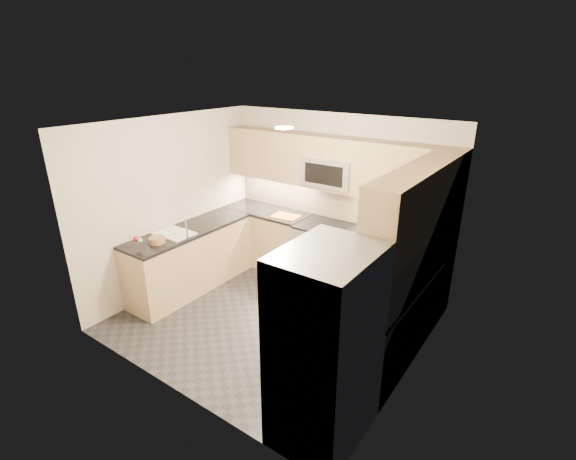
# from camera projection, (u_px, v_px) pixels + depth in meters

# --- Properties ---
(floor) EXTENTS (3.60, 3.20, 0.00)m
(floor) POSITION_uv_depth(u_px,v_px,m) (273.00, 319.00, 5.49)
(floor) COLOR #222327
(floor) RESTS_ON ground
(ceiling) EXTENTS (3.60, 3.20, 0.02)m
(ceiling) POSITION_uv_depth(u_px,v_px,m) (270.00, 125.00, 4.57)
(ceiling) COLOR beige
(ceiling) RESTS_ON wall_back
(wall_back) EXTENTS (3.60, 0.02, 2.50)m
(wall_back) POSITION_uv_depth(u_px,v_px,m) (336.00, 199.00, 6.24)
(wall_back) COLOR beige
(wall_back) RESTS_ON floor
(wall_front) EXTENTS (3.60, 0.02, 2.50)m
(wall_front) POSITION_uv_depth(u_px,v_px,m) (165.00, 284.00, 3.81)
(wall_front) COLOR beige
(wall_front) RESTS_ON floor
(wall_left) EXTENTS (0.02, 3.20, 2.50)m
(wall_left) POSITION_uv_depth(u_px,v_px,m) (172.00, 204.00, 5.99)
(wall_left) COLOR beige
(wall_left) RESTS_ON floor
(wall_right) EXTENTS (0.02, 3.20, 2.50)m
(wall_right) POSITION_uv_depth(u_px,v_px,m) (418.00, 271.00, 4.06)
(wall_right) COLOR beige
(wall_right) RESTS_ON floor
(base_cab_back_left) EXTENTS (1.42, 0.60, 0.90)m
(base_cab_back_left) POSITION_uv_depth(u_px,v_px,m) (267.00, 238.00, 6.89)
(base_cab_back_left) COLOR tan
(base_cab_back_left) RESTS_ON floor
(base_cab_back_right) EXTENTS (1.42, 0.60, 0.90)m
(base_cab_back_right) POSITION_uv_depth(u_px,v_px,m) (393.00, 273.00, 5.72)
(base_cab_back_right) COLOR tan
(base_cab_back_right) RESTS_ON floor
(base_cab_right) EXTENTS (0.60, 1.70, 0.90)m
(base_cab_right) POSITION_uv_depth(u_px,v_px,m) (388.00, 323.00, 4.63)
(base_cab_right) COLOR tan
(base_cab_right) RESTS_ON floor
(base_cab_peninsula) EXTENTS (0.60, 2.00, 0.90)m
(base_cab_peninsula) POSITION_uv_depth(u_px,v_px,m) (191.00, 260.00, 6.13)
(base_cab_peninsula) COLOR tan
(base_cab_peninsula) RESTS_ON floor
(countertop_back_left) EXTENTS (1.42, 0.63, 0.04)m
(countertop_back_left) POSITION_uv_depth(u_px,v_px,m) (267.00, 211.00, 6.72)
(countertop_back_left) COLOR black
(countertop_back_left) RESTS_ON base_cab_back_left
(countertop_back_right) EXTENTS (1.42, 0.63, 0.04)m
(countertop_back_right) POSITION_uv_depth(u_px,v_px,m) (396.00, 242.00, 5.55)
(countertop_back_right) COLOR black
(countertop_back_right) RESTS_ON base_cab_back_right
(countertop_right) EXTENTS (0.63, 1.70, 0.04)m
(countertop_right) POSITION_uv_depth(u_px,v_px,m) (391.00, 285.00, 4.46)
(countertop_right) COLOR black
(countertop_right) RESTS_ON base_cab_right
(countertop_peninsula) EXTENTS (0.63, 2.00, 0.04)m
(countertop_peninsula) POSITION_uv_depth(u_px,v_px,m) (188.00, 230.00, 5.95)
(countertop_peninsula) COLOR black
(countertop_peninsula) RESTS_ON base_cab_peninsula
(upper_cab_back) EXTENTS (3.60, 0.35, 0.75)m
(upper_cab_back) POSITION_uv_depth(u_px,v_px,m) (332.00, 163.00, 5.90)
(upper_cab_back) COLOR tan
(upper_cab_back) RESTS_ON wall_back
(upper_cab_right) EXTENTS (0.35, 1.95, 0.75)m
(upper_cab_right) POSITION_uv_depth(u_px,v_px,m) (417.00, 204.00, 4.15)
(upper_cab_right) COLOR tan
(upper_cab_right) RESTS_ON wall_right
(backsplash_back) EXTENTS (3.60, 0.01, 0.51)m
(backsplash_back) POSITION_uv_depth(u_px,v_px,m) (336.00, 202.00, 6.26)
(backsplash_back) COLOR tan
(backsplash_back) RESTS_ON wall_back
(backsplash_right) EXTENTS (0.01, 2.30, 0.51)m
(backsplash_right) POSITION_uv_depth(u_px,v_px,m) (431.00, 259.00, 4.43)
(backsplash_right) COLOR tan
(backsplash_right) RESTS_ON wall_right
(gas_range) EXTENTS (0.76, 0.65, 0.91)m
(gas_range) POSITION_uv_depth(u_px,v_px,m) (323.00, 254.00, 6.29)
(gas_range) COLOR #9A9DA1
(gas_range) RESTS_ON floor
(range_cooktop) EXTENTS (0.76, 0.65, 0.03)m
(range_cooktop) POSITION_uv_depth(u_px,v_px,m) (324.00, 226.00, 6.12)
(range_cooktop) COLOR black
(range_cooktop) RESTS_ON gas_range
(oven_door_glass) EXTENTS (0.62, 0.02, 0.45)m
(oven_door_glass) POSITION_uv_depth(u_px,v_px,m) (312.00, 262.00, 6.04)
(oven_door_glass) COLOR black
(oven_door_glass) RESTS_ON gas_range
(oven_handle) EXTENTS (0.60, 0.02, 0.02)m
(oven_handle) POSITION_uv_depth(u_px,v_px,m) (311.00, 246.00, 5.93)
(oven_handle) COLOR #B2B5BA
(oven_handle) RESTS_ON gas_range
(microwave) EXTENTS (0.76, 0.40, 0.40)m
(microwave) POSITION_uv_depth(u_px,v_px,m) (331.00, 172.00, 5.92)
(microwave) COLOR #9EA1A6
(microwave) RESTS_ON upper_cab_back
(microwave_door) EXTENTS (0.60, 0.01, 0.28)m
(microwave_door) POSITION_uv_depth(u_px,v_px,m) (323.00, 175.00, 5.77)
(microwave_door) COLOR black
(microwave_door) RESTS_ON microwave
(refrigerator) EXTENTS (0.70, 0.90, 1.80)m
(refrigerator) POSITION_uv_depth(u_px,v_px,m) (326.00, 348.00, 3.51)
(refrigerator) COLOR #979A9E
(refrigerator) RESTS_ON floor
(fridge_handle_left) EXTENTS (0.02, 0.02, 1.20)m
(fridge_handle_left) POSITION_uv_depth(u_px,v_px,m) (278.00, 338.00, 3.55)
(fridge_handle_left) COLOR #B2B5BA
(fridge_handle_left) RESTS_ON refrigerator
(fridge_handle_right) EXTENTS (0.02, 0.02, 1.20)m
(fridge_handle_right) POSITION_uv_depth(u_px,v_px,m) (301.00, 319.00, 3.82)
(fridge_handle_right) COLOR #B2B5BA
(fridge_handle_right) RESTS_ON refrigerator
(sink_basin) EXTENTS (0.52, 0.38, 0.16)m
(sink_basin) POSITION_uv_depth(u_px,v_px,m) (175.00, 238.00, 5.78)
(sink_basin) COLOR white
(sink_basin) RESTS_ON base_cab_peninsula
(faucet) EXTENTS (0.03, 0.03, 0.28)m
(faucet) POSITION_uv_depth(u_px,v_px,m) (186.00, 229.00, 5.57)
(faucet) COLOR silver
(faucet) RESTS_ON countertop_peninsula
(utensil_bowl) EXTENTS (0.31, 0.31, 0.14)m
(utensil_bowl) POSITION_uv_depth(u_px,v_px,m) (431.00, 244.00, 5.28)
(utensil_bowl) COLOR #71BF52
(utensil_bowl) RESTS_ON countertop_back_right
(cutting_board) EXTENTS (0.43, 0.32, 0.01)m
(cutting_board) POSITION_uv_depth(u_px,v_px,m) (286.00, 216.00, 6.41)
(cutting_board) COLOR orange
(cutting_board) RESTS_ON countertop_back_left
(fruit_basket) EXTENTS (0.26, 0.26, 0.08)m
(fruit_basket) POSITION_uv_depth(u_px,v_px,m) (157.00, 240.00, 5.47)
(fruit_basket) COLOR #A26F4B
(fruit_basket) RESTS_ON countertop_peninsula
(fruit_apple) EXTENTS (0.08, 0.08, 0.08)m
(fruit_apple) POSITION_uv_depth(u_px,v_px,m) (136.00, 239.00, 5.30)
(fruit_apple) COLOR #B41424
(fruit_apple) RESTS_ON fruit_basket
(fruit_pear) EXTENTS (0.07, 0.07, 0.07)m
(fruit_pear) POSITION_uv_depth(u_px,v_px,m) (140.00, 240.00, 5.26)
(fruit_pear) COLOR #53C052
(fruit_pear) RESTS_ON fruit_basket
(dish_towel_check) EXTENTS (0.18, 0.02, 0.34)m
(dish_towel_check) POSITION_uv_depth(u_px,v_px,m) (306.00, 256.00, 6.02)
(dish_towel_check) COLOR white
(dish_towel_check) RESTS_ON oven_handle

